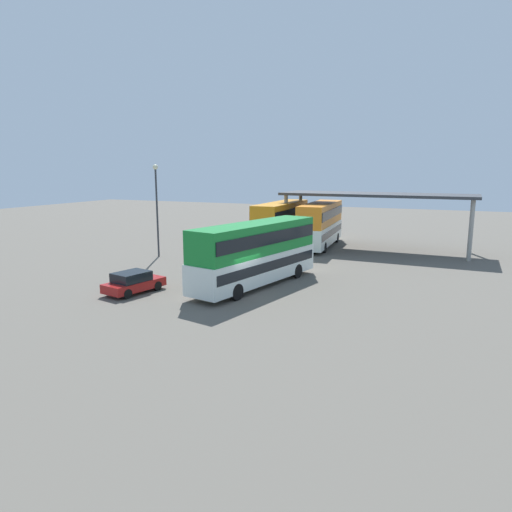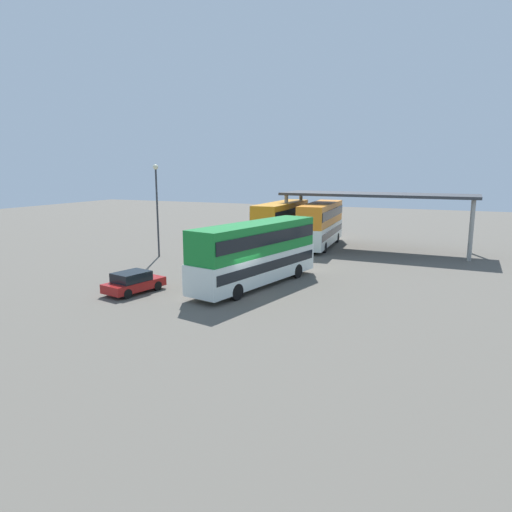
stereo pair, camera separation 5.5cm
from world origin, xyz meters
TOP-DOWN VIEW (x-y plane):
  - ground_plane at (0.00, 0.00)m, footprint 140.00×140.00m
  - double_decker_main at (0.09, 2.72)m, footprint 4.82×11.47m
  - parked_hatchback at (-6.25, -1.99)m, footprint 2.50×4.10m
  - double_decker_near_canopy at (-3.93, 18.40)m, footprint 2.69×10.76m
  - double_decker_mid_row at (-0.21, 19.61)m, footprint 3.12×10.97m
  - depot_canopy at (5.07, 19.83)m, footprint 17.95×5.98m
  - lamppost_tall at (-11.95, 8.79)m, footprint 0.44×0.44m

SIDE VIEW (x-z plane):
  - ground_plane at x=0.00m, z-range 0.00..0.00m
  - parked_hatchback at x=-6.25m, z-range 0.00..1.35m
  - double_decker_main at x=0.09m, z-range 0.20..4.40m
  - double_decker_mid_row at x=-0.21m, z-range 0.21..4.56m
  - double_decker_near_canopy at x=-3.93m, z-range 0.21..4.59m
  - depot_canopy at x=5.07m, z-range 2.31..7.71m
  - lamppost_tall at x=-11.95m, z-range 1.02..9.05m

